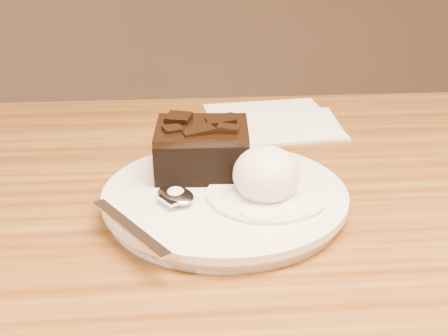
{
  "coord_description": "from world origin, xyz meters",
  "views": [
    {
      "loc": [
        -0.16,
        -0.49,
        1.04
      ],
      "look_at": [
        -0.11,
        0.06,
        0.79
      ],
      "focal_mm": 49.1,
      "sensor_mm": 36.0,
      "label": 1
    }
  ],
  "objects": [
    {
      "name": "crumb_a",
      "position": [
        -0.06,
        0.06,
        0.77
      ],
      "size": [
        0.01,
        0.01,
        0.0
      ],
      "primitive_type": "cube",
      "rotation": [
        0.0,
        0.0,
        0.39
      ],
      "color": "black",
      "rests_on": "plate"
    },
    {
      "name": "brownie",
      "position": [
        -0.13,
        0.1,
        0.79
      ],
      "size": [
        0.1,
        0.09,
        0.04
      ],
      "primitive_type": "cube",
      "rotation": [
        0.0,
        0.0,
        -0.06
      ],
      "color": "black",
      "rests_on": "plate"
    },
    {
      "name": "melt_puddle",
      "position": [
        -0.08,
        0.03,
        0.77
      ],
      "size": [
        0.11,
        0.11,
        0.0
      ],
      "primitive_type": "cylinder",
      "color": "white",
      "rests_on": "plate"
    },
    {
      "name": "crumb_b",
      "position": [
        -0.07,
        0.01,
        0.77
      ],
      "size": [
        0.01,
        0.01,
        0.0
      ],
      "primitive_type": "cube",
      "rotation": [
        0.0,
        0.0,
        0.2
      ],
      "color": "black",
      "rests_on": "plate"
    },
    {
      "name": "napkin",
      "position": [
        -0.03,
        0.29,
        0.75
      ],
      "size": [
        0.18,
        0.18,
        0.01
      ],
      "primitive_type": "cube",
      "rotation": [
        0.0,
        0.0,
        0.11
      ],
      "color": "white",
      "rests_on": "dining_table"
    },
    {
      "name": "plate",
      "position": [
        -0.11,
        0.05,
        0.76
      ],
      "size": [
        0.24,
        0.24,
        0.02
      ],
      "primitive_type": "cylinder",
      "color": "white",
      "rests_on": "dining_table"
    },
    {
      "name": "spoon",
      "position": [
        -0.16,
        0.03,
        0.77
      ],
      "size": [
        0.12,
        0.16,
        0.01
      ],
      "primitive_type": null,
      "rotation": [
        0.0,
        0.0,
        0.58
      ],
      "color": "silver",
      "rests_on": "plate"
    },
    {
      "name": "ice_cream_scoop",
      "position": [
        -0.08,
        0.03,
        0.79
      ],
      "size": [
        0.06,
        0.07,
        0.05
      ],
      "primitive_type": "ellipsoid",
      "color": "white",
      "rests_on": "plate"
    }
  ]
}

